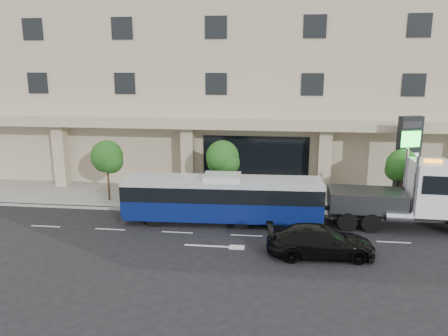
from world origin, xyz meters
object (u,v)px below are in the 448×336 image
object	(u,v)px
city_bus	(222,198)
tow_truck	(413,197)
black_sedan	(320,241)
signage_pylon	(407,162)

from	to	relation	value
city_bus	tow_truck	distance (m)	11.15
tow_truck	black_sedan	bearing A→B (deg)	-139.00
black_sedan	signage_pylon	size ratio (longest dim) A/B	0.88
signage_pylon	black_sedan	bearing A→B (deg)	-146.37
city_bus	black_sedan	xyz separation A→B (m)	(5.48, -4.21, -0.76)
black_sedan	signage_pylon	world-z (taller)	signage_pylon
tow_truck	signage_pylon	world-z (taller)	signage_pylon
tow_truck	signage_pylon	xyz separation A→B (m)	(0.46, 3.29, 1.37)
tow_truck	signage_pylon	size ratio (longest dim) A/B	1.64
city_bus	signage_pylon	distance (m)	12.28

